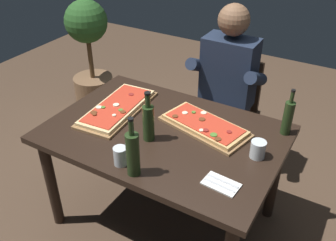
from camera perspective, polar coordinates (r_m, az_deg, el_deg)
name	(u,v)px	position (r m, az deg, el deg)	size (l,w,h in m)	color
ground_plane	(164,217)	(2.73, -0.55, -14.55)	(6.40, 6.40, 0.00)	#4C3828
dining_table	(164,144)	(2.30, -0.63, -3.63)	(1.40, 0.96, 0.74)	black
pizza_rectangular_front	(205,125)	(2.27, 5.62, -0.74)	(0.59, 0.38, 0.05)	olive
pizza_rectangular_left	(117,108)	(2.46, -7.77, 1.94)	(0.32, 0.64, 0.05)	olive
wine_bottle_dark	(133,153)	(1.87, -5.41, -4.99)	(0.07, 0.07, 0.34)	#233819
oil_bottle_amber	(288,117)	(2.28, 17.91, 0.51)	(0.06, 0.06, 0.29)	#233819
vinegar_bottle_green	(148,121)	(2.11, -3.02, -0.11)	(0.07, 0.07, 0.31)	#233819
tumbler_near_camera	(120,156)	(1.98, -7.31, -5.42)	(0.07, 0.07, 0.10)	silver
tumbler_far_side	(258,150)	(2.08, 13.59, -4.45)	(0.08, 0.08, 0.10)	silver
napkin_cutlery_set	(221,184)	(1.89, 8.15, -9.61)	(0.19, 0.13, 0.01)	white
diner_chair	(229,108)	(3.00, 9.27, 1.90)	(0.44, 0.44, 0.87)	#3D2B1E
seated_diner	(225,85)	(2.78, 8.78, 5.33)	(0.53, 0.41, 1.33)	#23232D
potted_plant_corner	(90,58)	(3.71, -11.81, 9.43)	(0.39, 0.39, 1.13)	#846042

